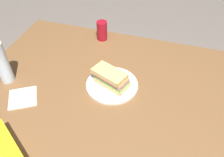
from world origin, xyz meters
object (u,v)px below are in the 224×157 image
object	(u,v)px
dining_table	(116,115)
sandwich	(111,78)
water_bottle_spare	(2,62)
soda_can_red	(102,31)
paper_plate	(112,85)

from	to	relation	value
dining_table	sandwich	bearing A→B (deg)	-62.56
water_bottle_spare	dining_table	bearing A→B (deg)	179.67
dining_table	soda_can_red	size ratio (longest dim) A/B	12.53
sandwich	water_bottle_spare	xyz separation A→B (m)	(0.53, 0.12, 0.06)
dining_table	paper_plate	size ratio (longest dim) A/B	5.77
water_bottle_spare	soda_can_red	bearing A→B (deg)	-124.88
paper_plate	sandwich	size ratio (longest dim) A/B	1.30
soda_can_red	water_bottle_spare	distance (m)	0.61
dining_table	sandwich	world-z (taller)	sandwich
sandwich	water_bottle_spare	bearing A→B (deg)	12.28
paper_plate	water_bottle_spare	world-z (taller)	water_bottle_spare
sandwich	soda_can_red	xyz separation A→B (m)	(0.18, -0.39, 0.01)
sandwich	water_bottle_spare	distance (m)	0.55
dining_table	paper_plate	bearing A→B (deg)	-64.23
water_bottle_spare	sandwich	bearing A→B (deg)	-167.72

